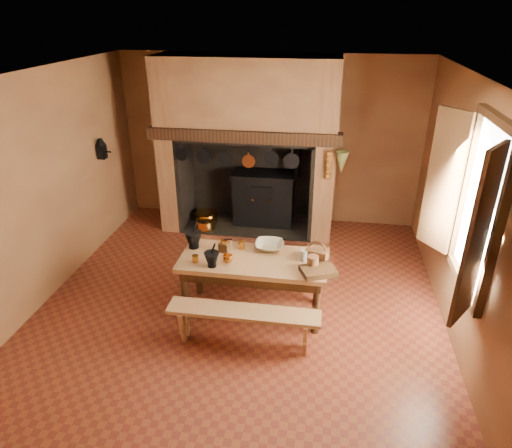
{
  "coord_description": "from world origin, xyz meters",
  "views": [
    {
      "loc": [
        0.96,
        -4.71,
        3.46
      ],
      "look_at": [
        0.16,
        0.3,
        1.02
      ],
      "focal_mm": 32.0,
      "sensor_mm": 36.0,
      "label": 1
    }
  ],
  "objects_px": {
    "iron_range": "(264,198)",
    "wicker_basket": "(317,254)",
    "coffee_grinder": "(225,246)",
    "mixing_bowl": "(269,246)",
    "bench_front": "(244,319)",
    "work_table": "(253,267)"
  },
  "relations": [
    {
      "from": "work_table",
      "to": "bench_front",
      "type": "distance_m",
      "value": 0.7
    },
    {
      "from": "mixing_bowl",
      "to": "wicker_basket",
      "type": "height_order",
      "value": "wicker_basket"
    },
    {
      "from": "iron_range",
      "to": "wicker_basket",
      "type": "distance_m",
      "value": 2.65
    },
    {
      "from": "bench_front",
      "to": "mixing_bowl",
      "type": "height_order",
      "value": "mixing_bowl"
    },
    {
      "from": "iron_range",
      "to": "bench_front",
      "type": "bearing_deg",
      "value": -85.89
    },
    {
      "from": "coffee_grinder",
      "to": "wicker_basket",
      "type": "height_order",
      "value": "wicker_basket"
    },
    {
      "from": "bench_front",
      "to": "wicker_basket",
      "type": "xyz_separation_m",
      "value": [
        0.74,
        0.74,
        0.48
      ]
    },
    {
      "from": "coffee_grinder",
      "to": "wicker_basket",
      "type": "xyz_separation_m",
      "value": [
        1.11,
        -0.02,
        0.01
      ]
    },
    {
      "from": "coffee_grinder",
      "to": "mixing_bowl",
      "type": "bearing_deg",
      "value": 27.3
    },
    {
      "from": "iron_range",
      "to": "wicker_basket",
      "type": "xyz_separation_m",
      "value": [
        0.97,
        -2.44,
        0.35
      ]
    },
    {
      "from": "iron_range",
      "to": "work_table",
      "type": "relative_size",
      "value": 0.92
    },
    {
      "from": "bench_front",
      "to": "coffee_grinder",
      "type": "distance_m",
      "value": 0.97
    },
    {
      "from": "work_table",
      "to": "mixing_bowl",
      "type": "bearing_deg",
      "value": 60.11
    },
    {
      "from": "iron_range",
      "to": "mixing_bowl",
      "type": "xyz_separation_m",
      "value": [
        0.38,
        -2.27,
        0.31
      ]
    },
    {
      "from": "iron_range",
      "to": "bench_front",
      "type": "distance_m",
      "value": 3.2
    },
    {
      "from": "iron_range",
      "to": "coffee_grinder",
      "type": "bearing_deg",
      "value": -93.41
    },
    {
      "from": "mixing_bowl",
      "to": "wicker_basket",
      "type": "relative_size",
      "value": 1.22
    },
    {
      "from": "wicker_basket",
      "to": "bench_front",
      "type": "bearing_deg",
      "value": -120.4
    },
    {
      "from": "coffee_grinder",
      "to": "mixing_bowl",
      "type": "distance_m",
      "value": 0.55
    },
    {
      "from": "work_table",
      "to": "iron_range",
      "type": "bearing_deg",
      "value": 95.14
    },
    {
      "from": "iron_range",
      "to": "coffee_grinder",
      "type": "height_order",
      "value": "iron_range"
    },
    {
      "from": "iron_range",
      "to": "wicker_basket",
      "type": "relative_size",
      "value": 5.53
    }
  ]
}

